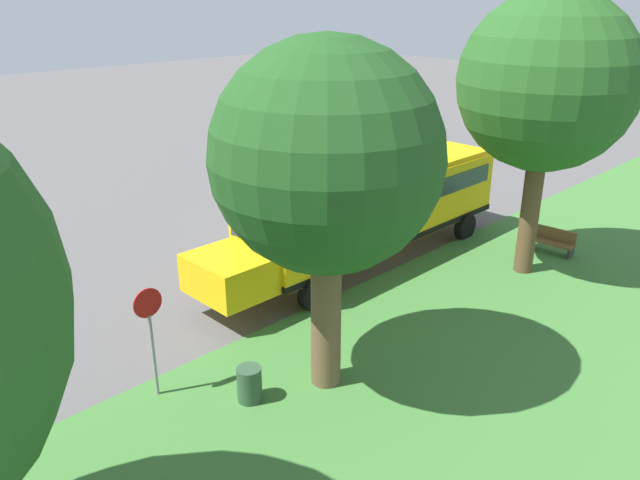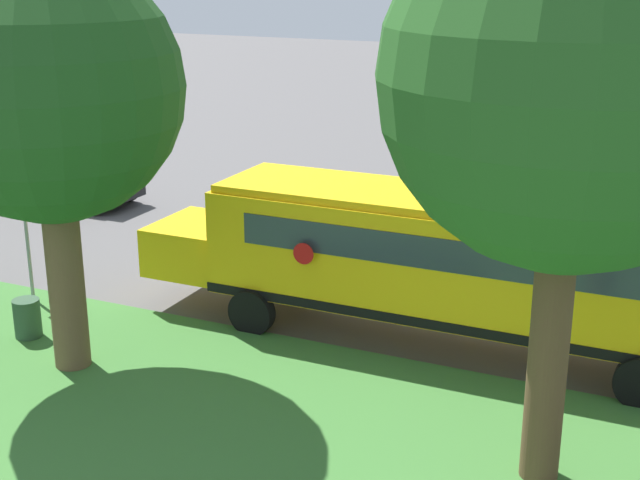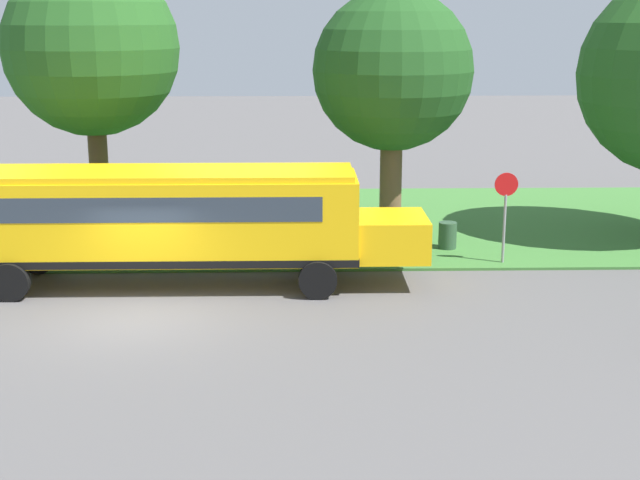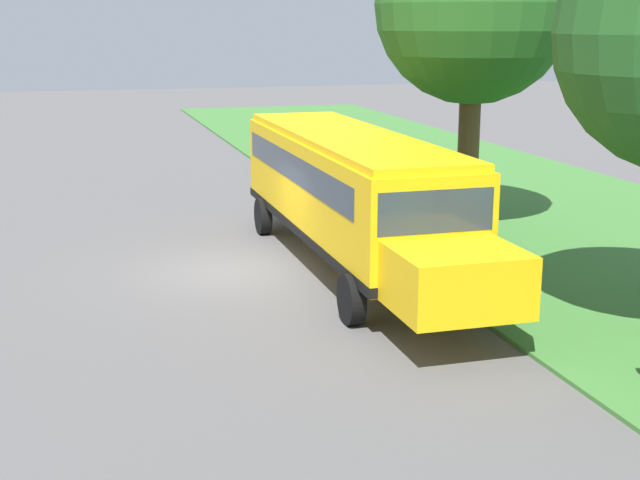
{
  "view_description": "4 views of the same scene",
  "coord_description": "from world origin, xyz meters",
  "px_view_note": "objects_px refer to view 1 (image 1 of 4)",
  "views": [
    {
      "loc": [
        -15.68,
        15.67,
        8.61
      ],
      "look_at": [
        -2.29,
        2.41,
        1.1
      ],
      "focal_mm": 35.0,
      "sensor_mm": 36.0,
      "label": 1
    },
    {
      "loc": [
        -19.36,
        -4.17,
        7.73
      ],
      "look_at": [
        -2.45,
        3.57,
        1.76
      ],
      "focal_mm": 50.0,
      "sensor_mm": 36.0,
      "label": 2
    },
    {
      "loc": [
        20.41,
        3.97,
        7.15
      ],
      "look_at": [
        -1.85,
        4.49,
        1.48
      ],
      "focal_mm": 50.0,
      "sensor_mm": 36.0,
      "label": 3
    },
    {
      "loc": [
        3.55,
        19.98,
        5.68
      ],
      "look_at": [
        -1.26,
        3.22,
        1.41
      ],
      "focal_mm": 50.0,
      "sensor_mm": 36.0,
      "label": 4
    }
  ],
  "objects_px": {
    "school_bus": "(371,207)",
    "park_bench": "(551,241)",
    "oak_tree_beside_bus": "(546,80)",
    "oak_tree_roadside_mid": "(328,155)",
    "trash_bin": "(250,386)",
    "stop_sign": "(151,330)"
  },
  "relations": [
    {
      "from": "park_bench",
      "to": "oak_tree_beside_bus",
      "type": "bearing_deg",
      "value": 93.37
    },
    {
      "from": "oak_tree_roadside_mid",
      "to": "park_bench",
      "type": "xyz_separation_m",
      "value": [
        -0.07,
        -11.15,
        -5.02
      ]
    },
    {
      "from": "school_bus",
      "to": "stop_sign",
      "type": "bearing_deg",
      "value": 100.87
    },
    {
      "from": "stop_sign",
      "to": "park_bench",
      "type": "xyz_separation_m",
      "value": [
        -2.36,
        -14.33,
        -1.26
      ]
    },
    {
      "from": "stop_sign",
      "to": "trash_bin",
      "type": "height_order",
      "value": "stop_sign"
    },
    {
      "from": "school_bus",
      "to": "oak_tree_beside_bus",
      "type": "xyz_separation_m",
      "value": [
        -4.3,
        -2.63,
        4.3
      ]
    },
    {
      "from": "stop_sign",
      "to": "school_bus",
      "type": "bearing_deg",
      "value": -79.13
    },
    {
      "from": "oak_tree_beside_bus",
      "to": "trash_bin",
      "type": "xyz_separation_m",
      "value": [
        0.83,
        10.66,
        -5.78
      ]
    },
    {
      "from": "oak_tree_roadside_mid",
      "to": "park_bench",
      "type": "height_order",
      "value": "oak_tree_roadside_mid"
    },
    {
      "from": "stop_sign",
      "to": "trash_bin",
      "type": "xyz_separation_m",
      "value": [
        -1.66,
        -1.36,
        -1.29
      ]
    },
    {
      "from": "school_bus",
      "to": "park_bench",
      "type": "height_order",
      "value": "school_bus"
    },
    {
      "from": "oak_tree_roadside_mid",
      "to": "trash_bin",
      "type": "relative_size",
      "value": 8.82
    },
    {
      "from": "school_bus",
      "to": "trash_bin",
      "type": "bearing_deg",
      "value": 113.32
    },
    {
      "from": "park_bench",
      "to": "trash_bin",
      "type": "relative_size",
      "value": 1.81
    },
    {
      "from": "oak_tree_roadside_mid",
      "to": "trash_bin",
      "type": "bearing_deg",
      "value": 70.89
    },
    {
      "from": "school_bus",
      "to": "trash_bin",
      "type": "relative_size",
      "value": 13.8
    },
    {
      "from": "school_bus",
      "to": "oak_tree_beside_bus",
      "type": "height_order",
      "value": "oak_tree_beside_bus"
    },
    {
      "from": "school_bus",
      "to": "park_bench",
      "type": "relative_size",
      "value": 7.63
    },
    {
      "from": "school_bus",
      "to": "oak_tree_beside_bus",
      "type": "distance_m",
      "value": 6.62
    },
    {
      "from": "oak_tree_beside_bus",
      "to": "school_bus",
      "type": "bearing_deg",
      "value": 31.42
    },
    {
      "from": "oak_tree_beside_bus",
      "to": "oak_tree_roadside_mid",
      "type": "height_order",
      "value": "oak_tree_beside_bus"
    },
    {
      "from": "oak_tree_beside_bus",
      "to": "trash_bin",
      "type": "distance_m",
      "value": 12.15
    }
  ]
}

